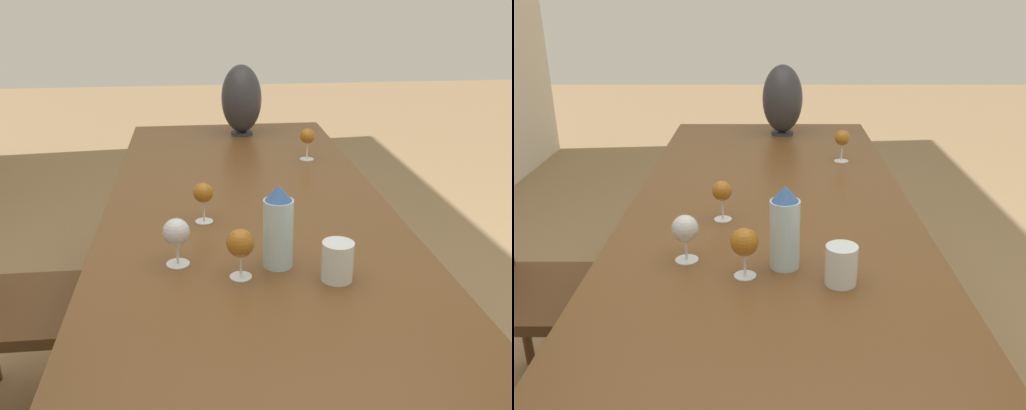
{
  "view_description": "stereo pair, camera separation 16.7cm",
  "coord_description": "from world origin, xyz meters",
  "views": [
    {
      "loc": [
        -1.58,
        0.17,
        1.45
      ],
      "look_at": [
        -0.03,
        0.0,
        0.83
      ],
      "focal_mm": 40.0,
      "sensor_mm": 36.0,
      "label": 1
    },
    {
      "loc": [
        -1.59,
        -0.0,
        1.45
      ],
      "look_at": [
        -0.03,
        0.0,
        0.83
      ],
      "focal_mm": 40.0,
      "sensor_mm": 36.0,
      "label": 2
    }
  ],
  "objects": [
    {
      "name": "wine_glass_0",
      "position": [
        0.73,
        -0.3,
        0.83
      ],
      "size": [
        0.06,
        0.06,
        0.13
      ],
      "color": "silver",
      "rests_on": "dining_table"
    },
    {
      "name": "water_bottle",
      "position": [
        -0.23,
        -0.04,
        0.85
      ],
      "size": [
        0.08,
        0.08,
        0.23
      ],
      "color": "silver",
      "rests_on": "dining_table"
    },
    {
      "name": "vase",
      "position": [
        1.18,
        -0.06,
        0.91
      ],
      "size": [
        0.2,
        0.2,
        0.34
      ],
      "color": "#2D2D33",
      "rests_on": "dining_table"
    },
    {
      "name": "dining_table",
      "position": [
        0.0,
        0.0,
        0.67
      ],
      "size": [
        2.8,
        0.96,
        0.73
      ],
      "color": "brown",
      "rests_on": "ground_plane"
    },
    {
      "name": "wine_glass_6",
      "position": [
        -0.28,
        0.07,
        0.83
      ],
      "size": [
        0.07,
        0.07,
        0.13
      ],
      "color": "silver",
      "rests_on": "dining_table"
    },
    {
      "name": "chair_far",
      "position": [
        0.14,
        0.86,
        0.5
      ],
      "size": [
        0.44,
        0.44,
        0.94
      ],
      "color": "brown",
      "rests_on": "ground_plane"
    },
    {
      "name": "water_tumbler",
      "position": [
        -0.32,
        -0.18,
        0.79
      ],
      "size": [
        0.08,
        0.08,
        0.1
      ],
      "color": "silver",
      "rests_on": "dining_table"
    },
    {
      "name": "wine_glass_2",
      "position": [
        -0.19,
        0.23,
        0.83
      ],
      "size": [
        0.07,
        0.07,
        0.13
      ],
      "color": "silver",
      "rests_on": "dining_table"
    },
    {
      "name": "wine_glass_5",
      "position": [
        0.09,
        0.15,
        0.83
      ],
      "size": [
        0.06,
        0.06,
        0.13
      ],
      "color": "silver",
      "rests_on": "dining_table"
    }
  ]
}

